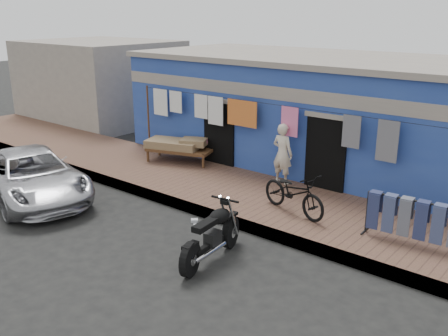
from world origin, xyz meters
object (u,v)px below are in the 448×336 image
charpoy (180,150)px  jeans_rack (413,221)px  motorcycle (211,234)px  bicycle (294,188)px  seated_person (282,154)px  car (31,174)px

charpoy → jeans_rack: jeans_rack is taller
motorcycle → jeans_rack: bearing=36.5°
bicycle → charpoy: size_ratio=0.81×
seated_person → charpoy: size_ratio=0.71×
charpoy → jeans_rack: (7.41, -1.13, 0.12)m
seated_person → bicycle: 2.06m
seated_person → charpoy: seated_person is taller
bicycle → motorcycle: size_ratio=1.01×
seated_person → car: bearing=46.4°
car → charpoy: size_ratio=1.99×
car → motorcycle: bearing=-72.2°
car → bicycle: bearing=-50.1°
charpoy → seated_person: bearing=4.3°
bicycle → charpoy: (-4.80, 1.30, -0.24)m
bicycle → charpoy: bicycle is taller
charpoy → jeans_rack: bearing=-8.7°
motorcycle → bicycle: bearing=77.3°
seated_person → motorcycle: 4.26m
seated_person → bicycle: size_ratio=0.89×
car → charpoy: 4.35m
bicycle → charpoy: bearing=88.9°
bicycle → charpoy: 4.97m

